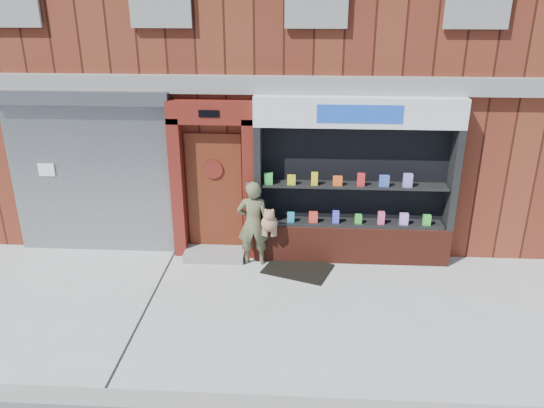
{
  "coord_description": "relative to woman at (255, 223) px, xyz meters",
  "views": [
    {
      "loc": [
        0.84,
        -7.0,
        4.57
      ],
      "look_at": [
        0.35,
        1.0,
        1.38
      ],
      "focal_mm": 35.0,
      "sensor_mm": 36.0,
      "label": 1
    }
  ],
  "objects": [
    {
      "name": "pharmacy_bay",
      "position": [
        1.73,
        0.27,
        0.58
      ],
      "size": [
        3.5,
        0.41,
        3.0
      ],
      "color": "#5E2216",
      "rests_on": "ground"
    },
    {
      "name": "woman",
      "position": [
        0.0,
        0.0,
        0.0
      ],
      "size": [
        0.73,
        0.42,
        1.57
      ],
      "color": "brown",
      "rests_on": "ground"
    },
    {
      "name": "shutter_bay",
      "position": [
        -3.02,
        0.39,
        0.93
      ],
      "size": [
        3.1,
        0.3,
        3.04
      ],
      "color": "gray",
      "rests_on": "ground"
    },
    {
      "name": "building",
      "position": [
        -0.02,
        4.45,
        3.21
      ],
      "size": [
        12.0,
        8.16,
        8.0
      ],
      "color": "#602316",
      "rests_on": "ground"
    },
    {
      "name": "ground",
      "position": [
        -0.02,
        -1.54,
        -0.79
      ],
      "size": [
        80.0,
        80.0,
        0.0
      ],
      "primitive_type": "plane",
      "color": "#9E9E99",
      "rests_on": "ground"
    },
    {
      "name": "doormat",
      "position": [
        0.78,
        -0.2,
        -0.78
      ],
      "size": [
        1.32,
        1.12,
        0.03
      ],
      "primitive_type": "cube",
      "rotation": [
        0.0,
        0.0,
        -0.34
      ],
      "color": "black",
      "rests_on": "ground"
    },
    {
      "name": "curb",
      "position": [
        -0.02,
        -3.69,
        -0.73
      ],
      "size": [
        60.0,
        0.3,
        0.12
      ],
      "primitive_type": "cube",
      "color": "gray",
      "rests_on": "ground"
    },
    {
      "name": "red_door_bay",
      "position": [
        -0.77,
        0.32,
        0.67
      ],
      "size": [
        1.52,
        0.58,
        2.9
      ],
      "color": "#5D1610",
      "rests_on": "ground"
    }
  ]
}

